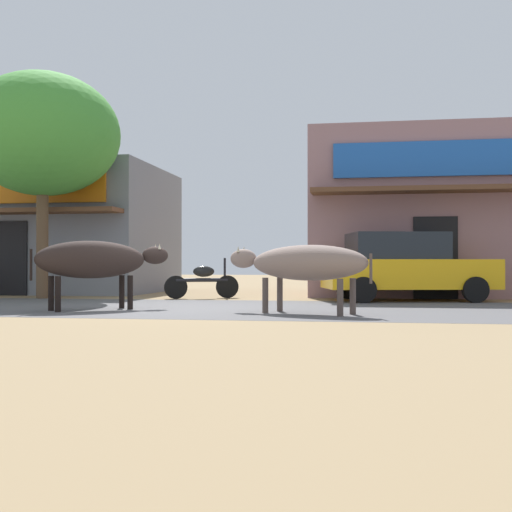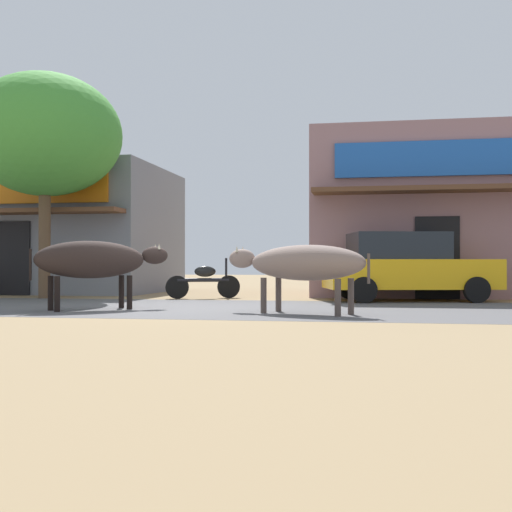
{
  "view_description": "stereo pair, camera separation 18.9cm",
  "coord_description": "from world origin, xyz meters",
  "px_view_note": "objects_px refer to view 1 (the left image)",
  "views": [
    {
      "loc": [
        3.79,
        -13.39,
        0.9
      ],
      "look_at": [
        1.37,
        1.18,
        1.07
      ],
      "focal_mm": 47.52,
      "sensor_mm": 36.0,
      "label": 1
    },
    {
      "loc": [
        3.98,
        -13.36,
        0.9
      ],
      "look_at": [
        1.37,
        1.18,
        1.07
      ],
      "focal_mm": 47.52,
      "sensor_mm": 36.0,
      "label": 2
    }
  ],
  "objects_px": {
    "parked_motorcycle": "(203,280)",
    "cow_far_dark": "(305,263)",
    "roadside_tree": "(43,135)",
    "parked_hatchback_car": "(405,266)",
    "cow_near_brown": "(95,260)"
  },
  "relations": [
    {
      "from": "parked_motorcycle",
      "to": "cow_far_dark",
      "type": "bearing_deg",
      "value": -57.49
    },
    {
      "from": "roadside_tree",
      "to": "cow_far_dark",
      "type": "distance_m",
      "value": 9.02
    },
    {
      "from": "roadside_tree",
      "to": "parked_hatchback_car",
      "type": "xyz_separation_m",
      "value": [
        9.21,
        0.34,
        -3.4
      ]
    },
    {
      "from": "parked_hatchback_car",
      "to": "parked_motorcycle",
      "type": "relative_size",
      "value": 2.42
    },
    {
      "from": "cow_far_dark",
      "to": "roadside_tree",
      "type": "bearing_deg",
      "value": 149.55
    },
    {
      "from": "roadside_tree",
      "to": "cow_near_brown",
      "type": "xyz_separation_m",
      "value": [
        3.1,
        -3.95,
        -3.28
      ]
    },
    {
      "from": "cow_near_brown",
      "to": "cow_far_dark",
      "type": "distance_m",
      "value": 4.13
    },
    {
      "from": "roadside_tree",
      "to": "parked_hatchback_car",
      "type": "height_order",
      "value": "roadside_tree"
    },
    {
      "from": "cow_near_brown",
      "to": "parked_motorcycle",
      "type": "bearing_deg",
      "value": 77.3
    },
    {
      "from": "parked_hatchback_car",
      "to": "cow_near_brown",
      "type": "height_order",
      "value": "parked_hatchback_car"
    },
    {
      "from": "roadside_tree",
      "to": "cow_far_dark",
      "type": "relative_size",
      "value": 2.09
    },
    {
      "from": "parked_hatchback_car",
      "to": "parked_motorcycle",
      "type": "height_order",
      "value": "parked_hatchback_car"
    },
    {
      "from": "parked_motorcycle",
      "to": "cow_near_brown",
      "type": "height_order",
      "value": "cow_near_brown"
    },
    {
      "from": "cow_near_brown",
      "to": "cow_far_dark",
      "type": "relative_size",
      "value": 0.83
    },
    {
      "from": "roadside_tree",
      "to": "cow_far_dark",
      "type": "xyz_separation_m",
      "value": [
        7.22,
        -4.24,
        -3.34
      ]
    }
  ]
}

